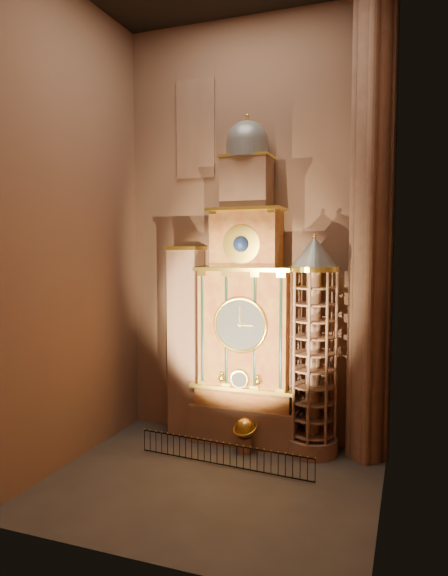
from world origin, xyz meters
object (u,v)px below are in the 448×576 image
at_px(stair_turret, 313,348).
at_px(celestial_globe, 245,432).
at_px(iron_railing, 223,455).
at_px(portrait_tower, 186,340).
at_px(astronomical_clock, 246,315).

bearing_deg(stair_turret, celestial_globe, -160.54).
xyz_separation_m(stair_turret, iron_railing, (-3.54, -3.03, -4.69)).
relative_size(portrait_tower, stair_turret, 0.94).
height_order(celestial_globe, iron_railing, celestial_globe).
distance_m(astronomical_clock, portrait_tower, 3.73).
distance_m(astronomical_clock, stair_turret, 3.78).
height_order(astronomical_clock, stair_turret, astronomical_clock).
height_order(astronomical_clock, iron_railing, astronomical_clock).
height_order(astronomical_clock, portrait_tower, astronomical_clock).
distance_m(portrait_tower, iron_railing, 6.57).
relative_size(stair_turret, celestial_globe, 6.17).
bearing_deg(iron_railing, astronomical_clock, 89.30).
bearing_deg(celestial_globe, iron_railing, -102.48).
xyz_separation_m(astronomical_clock, iron_railing, (-0.04, -3.29, -6.10)).
relative_size(celestial_globe, iron_railing, 0.20).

